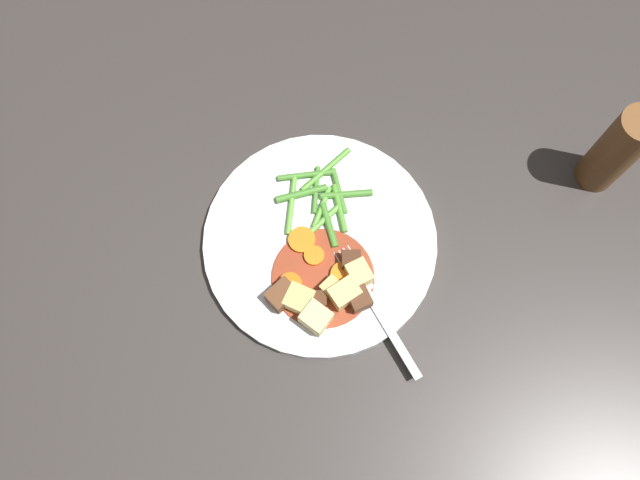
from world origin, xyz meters
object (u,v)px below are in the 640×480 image
at_px(potato_chunk_4, 299,299).
at_px(meat_chunk_0, 316,299).
at_px(carrot_slice_3, 290,285).
at_px(pepper_mill, 617,151).
at_px(potato_chunk_0, 359,274).
at_px(carrot_slice_2, 302,243).
at_px(potato_chunk_3, 316,318).
at_px(potato_chunk_2, 333,289).
at_px(meat_chunk_1, 282,295).
at_px(carrot_slice_0, 314,256).
at_px(meat_chunk_3, 351,261).
at_px(fork, 376,307).
at_px(dinner_plate, 320,242).
at_px(potato_chunk_1, 344,294).
at_px(carrot_slice_1, 343,275).
at_px(meat_chunk_2, 358,298).

bearing_deg(potato_chunk_4, meat_chunk_0, 88.59).
relative_size(carrot_slice_3, pepper_mill, 0.20).
xyz_separation_m(potato_chunk_0, pepper_mill, (-0.12, 0.31, 0.04)).
bearing_deg(carrot_slice_2, potato_chunk_3, 5.92).
distance_m(carrot_slice_2, pepper_mill, 0.38).
xyz_separation_m(potato_chunk_2, meat_chunk_1, (0.00, -0.06, 0.00)).
distance_m(carrot_slice_0, meat_chunk_3, 0.04).
xyz_separation_m(fork, pepper_mill, (-0.15, 0.29, 0.05)).
bearing_deg(pepper_mill, fork, -62.53).
bearing_deg(carrot_slice_0, meat_chunk_3, 75.21).
relative_size(dinner_plate, meat_chunk_1, 8.65).
xyz_separation_m(carrot_slice_3, meat_chunk_3, (-0.02, 0.07, 0.00)).
bearing_deg(potato_chunk_1, potato_chunk_4, -87.15).
bearing_deg(carrot_slice_1, fork, 39.96).
bearing_deg(dinner_plate, fork, 33.59).
bearing_deg(pepper_mill, meat_chunk_3, -73.03).
relative_size(carrot_slice_2, potato_chunk_3, 1.06).
bearing_deg(carrot_slice_1, carrot_slice_0, -128.74).
relative_size(carrot_slice_0, potato_chunk_3, 0.79).
xyz_separation_m(carrot_slice_2, meat_chunk_1, (0.06, -0.03, 0.01)).
bearing_deg(carrot_slice_2, fork, 43.32).
bearing_deg(fork, meat_chunk_0, -101.13).
height_order(carrot_slice_2, meat_chunk_0, meat_chunk_0).
bearing_deg(carrot_slice_3, potato_chunk_4, 25.12).
xyz_separation_m(dinner_plate, carrot_slice_0, (0.02, -0.01, 0.01)).
bearing_deg(carrot_slice_1, potato_chunk_1, -3.52).
bearing_deg(potato_chunk_2, fork, 64.05).
xyz_separation_m(carrot_slice_0, meat_chunk_3, (0.01, 0.04, 0.01)).
relative_size(fork, pepper_mill, 1.19).
xyz_separation_m(meat_chunk_0, fork, (0.01, 0.07, -0.01)).
bearing_deg(dinner_plate, carrot_slice_1, 27.14).
distance_m(dinner_plate, carrot_slice_3, 0.07).
height_order(carrot_slice_2, fork, carrot_slice_2).
height_order(carrot_slice_0, potato_chunk_4, potato_chunk_4).
xyz_separation_m(carrot_slice_1, carrot_slice_2, (-0.04, -0.05, -0.00)).
bearing_deg(carrot_slice_0, potato_chunk_3, -2.56).
height_order(potato_chunk_2, meat_chunk_3, meat_chunk_3).
distance_m(meat_chunk_2, pepper_mill, 0.35).
xyz_separation_m(carrot_slice_0, carrot_slice_1, (0.03, 0.03, 0.00)).
height_order(potato_chunk_4, fork, potato_chunk_4).
relative_size(potato_chunk_0, meat_chunk_3, 1.28).
bearing_deg(potato_chunk_2, pepper_mill, 110.68).
xyz_separation_m(carrot_slice_0, potato_chunk_2, (0.04, 0.02, 0.01)).
xyz_separation_m(dinner_plate, potato_chunk_2, (0.06, 0.01, 0.02)).
bearing_deg(carrot_slice_0, carrot_slice_3, -41.76).
relative_size(meat_chunk_3, fork, 0.14).
relative_size(dinner_plate, potato_chunk_4, 9.49).
bearing_deg(carrot_slice_1, pepper_mill, 108.83).
distance_m(carrot_slice_0, carrot_slice_2, 0.02).
height_order(potato_chunk_2, pepper_mill, pepper_mill).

